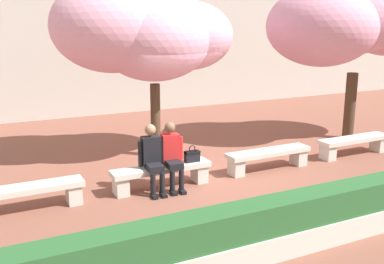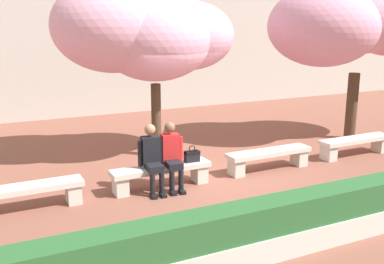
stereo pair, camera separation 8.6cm
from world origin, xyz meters
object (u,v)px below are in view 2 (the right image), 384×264
object	(u,v)px
person_seated_left	(152,156)
stone_bench_near_east	(355,143)
stone_bench_west_end	(24,194)
cherry_tree_main	(145,33)
person_seated_right	(171,153)
handbag	(192,155)
stone_bench_center	(269,156)
cherry_tree_secondary	(353,22)
stone_bench_near_west	(161,173)

from	to	relation	value
person_seated_left	stone_bench_near_east	bearing A→B (deg)	0.58
stone_bench_west_end	cherry_tree_main	bearing A→B (deg)	35.88
person_seated_right	handbag	size ratio (longest dim) A/B	3.81
stone_bench_west_end	stone_bench_center	xyz separation A→B (m)	(5.04, 0.00, 0.00)
stone_bench_near_east	cherry_tree_main	bearing A→B (deg)	153.93
stone_bench_near_east	cherry_tree_secondary	size ratio (longest dim) A/B	0.43
cherry_tree_secondary	person_seated_right	bearing A→B (deg)	-166.36
stone_bench_center	stone_bench_near_east	bearing A→B (deg)	0.00
stone_bench_center	cherry_tree_secondary	bearing A→B (deg)	21.30
person_seated_left	cherry_tree_main	bearing A→B (deg)	71.93
stone_bench_center	cherry_tree_main	bearing A→B (deg)	132.05
person_seated_left	cherry_tree_secondary	bearing A→B (deg)	12.79
stone_bench_west_end	stone_bench_near_west	distance (m)	2.52
handbag	cherry_tree_secondary	xyz separation A→B (m)	(5.35, 1.37, 2.57)
stone_bench_near_west	handbag	world-z (taller)	handbag
stone_bench_near_west	stone_bench_near_east	distance (m)	5.04
person_seated_left	person_seated_right	size ratio (longest dim) A/B	1.00
stone_bench_center	person_seated_left	xyz separation A→B (m)	(-2.73, -0.05, 0.39)
handbag	stone_bench_west_end	bearing A→B (deg)	179.72
stone_bench_near_east	handbag	bearing A→B (deg)	-179.80
handbag	cherry_tree_main	bearing A→B (deg)	93.13
person_seated_left	stone_bench_center	bearing A→B (deg)	1.12
stone_bench_center	person_seated_left	size ratio (longest dim) A/B	1.55
handbag	cherry_tree_secondary	size ratio (longest dim) A/B	0.07
handbag	stone_bench_near_east	bearing A→B (deg)	0.20
stone_bench_near_east	handbag	distance (m)	4.40
stone_bench_west_end	person_seated_right	size ratio (longest dim) A/B	1.55
handbag	cherry_tree_secondary	distance (m)	6.09
stone_bench_west_end	stone_bench_near_west	xyz separation A→B (m)	(2.52, 0.00, 0.00)
person_seated_left	cherry_tree_secondary	xyz separation A→B (m)	(6.20, 1.41, 2.45)
stone_bench_west_end	cherry_tree_secondary	bearing A→B (deg)	9.04
stone_bench_west_end	stone_bench_near_east	distance (m)	7.56
person_seated_right	stone_bench_near_west	bearing A→B (deg)	164.69
person_seated_left	person_seated_right	distance (m)	0.40
stone_bench_near_west	person_seated_left	bearing A→B (deg)	-165.54
stone_bench_near_west	person_seated_right	world-z (taller)	person_seated_right
stone_bench_near_west	cherry_tree_main	world-z (taller)	cherry_tree_main
stone_bench_near_east	person_seated_right	bearing A→B (deg)	-179.37
stone_bench_west_end	stone_bench_near_west	bearing A→B (deg)	0.00
stone_bench_near_west	person_seated_left	world-z (taller)	person_seated_left
person_seated_left	cherry_tree_secondary	world-z (taller)	cherry_tree_secondary
stone_bench_near_east	person_seated_left	xyz separation A→B (m)	(-5.25, -0.05, 0.39)
person_seated_left	handbag	xyz separation A→B (m)	(0.86, 0.04, -0.12)
stone_bench_west_end	handbag	xyz separation A→B (m)	(3.17, -0.02, 0.27)
stone_bench_near_east	stone_bench_center	bearing A→B (deg)	180.00
cherry_tree_main	cherry_tree_secondary	distance (m)	5.54
stone_bench_west_end	cherry_tree_secondary	xyz separation A→B (m)	(8.52, 1.36, 2.84)
stone_bench_west_end	stone_bench_near_east	size ratio (longest dim) A/B	1.00
stone_bench_near_east	cherry_tree_main	world-z (taller)	cherry_tree_main
person_seated_right	cherry_tree_main	bearing A→B (deg)	81.54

